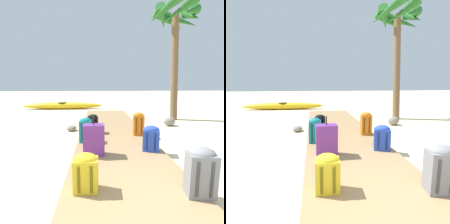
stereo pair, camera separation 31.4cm
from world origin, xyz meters
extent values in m
plane|color=beige|center=(0.00, 3.03, 0.00)|extent=(60.00, 60.00, 0.00)
cube|color=#9E7A51|center=(0.00, 3.79, 0.04)|extent=(1.78, 7.58, 0.08)
cube|color=#6B2D84|center=(-0.50, 2.00, 0.37)|extent=(0.40, 0.25, 0.59)
cylinder|color=black|center=(-0.50, 2.00, 0.75)|extent=(0.02, 0.02, 0.16)
cube|color=slate|center=(0.79, 0.67, 0.34)|extent=(0.35, 0.29, 0.52)
ellipsoid|color=slate|center=(0.79, 0.67, 0.60)|extent=(0.33, 0.28, 0.16)
cylinder|color=#3A3A3D|center=(0.69, 0.56, 0.34)|extent=(0.04, 0.04, 0.42)
cylinder|color=#3A3A3D|center=(0.85, 0.53, 0.34)|extent=(0.04, 0.04, 0.42)
cube|color=gold|center=(-0.58, 0.87, 0.29)|extent=(0.31, 0.24, 0.42)
ellipsoid|color=gold|center=(-0.58, 0.87, 0.50)|extent=(0.29, 0.23, 0.15)
cylinder|color=#6D5E11|center=(-0.66, 0.76, 0.29)|extent=(0.04, 0.04, 0.33)
cylinder|color=#6D5E11|center=(-0.51, 0.76, 0.29)|extent=(0.04, 0.04, 0.33)
cube|color=#197A7F|center=(-0.70, 2.81, 0.33)|extent=(0.28, 0.24, 0.50)
ellipsoid|color=#197A7F|center=(-0.70, 2.81, 0.58)|extent=(0.27, 0.23, 0.14)
cylinder|color=#0C3D3F|center=(-0.77, 2.69, 0.33)|extent=(0.04, 0.04, 0.40)
cylinder|color=#0C3D3F|center=(-0.63, 2.69, 0.33)|extent=(0.04, 0.04, 0.40)
cube|color=#2847B7|center=(0.64, 2.15, 0.30)|extent=(0.37, 0.31, 0.43)
ellipsoid|color=#2847B7|center=(0.64, 2.15, 0.51)|extent=(0.35, 0.30, 0.16)
cylinder|color=navy|center=(0.53, 2.06, 0.30)|extent=(0.04, 0.04, 0.34)
cylinder|color=navy|center=(0.68, 2.01, 0.30)|extent=(0.04, 0.04, 0.34)
cube|color=black|center=(-0.55, 3.56, 0.30)|extent=(0.29, 0.25, 0.44)
ellipsoid|color=black|center=(-0.55, 3.56, 0.52)|extent=(0.28, 0.24, 0.14)
cylinder|color=black|center=(-0.62, 3.45, 0.30)|extent=(0.04, 0.04, 0.35)
cylinder|color=black|center=(-0.49, 3.44, 0.30)|extent=(0.04, 0.04, 0.35)
cube|color=orange|center=(0.64, 3.26, 0.34)|extent=(0.29, 0.23, 0.53)
ellipsoid|color=orange|center=(0.64, 3.26, 0.61)|extent=(0.27, 0.22, 0.14)
cylinder|color=#70380C|center=(0.57, 3.16, 0.34)|extent=(0.04, 0.04, 0.42)
cylinder|color=#70380C|center=(0.71, 3.15, 0.34)|extent=(0.04, 0.04, 0.42)
cylinder|color=brown|center=(2.59, 5.67, 2.03)|extent=(0.27, 0.58, 4.07)
cone|color=#236023|center=(3.16, 5.68, 3.92)|extent=(0.37, 1.17, 0.83)
cone|color=#236023|center=(2.99, 6.24, 3.93)|extent=(1.35, 1.10, 0.92)
cone|color=#236023|center=(2.53, 6.35, 3.94)|extent=(1.42, 0.50, 0.87)
cone|color=#236023|center=(2.12, 5.95, 3.92)|extent=(0.88, 1.17, 0.82)
cone|color=#236023|center=(1.96, 5.30, 3.96)|extent=(1.08, 1.47, 0.84)
cone|color=#236023|center=(2.43, 5.09, 3.87)|extent=(1.25, 0.67, 1.01)
cone|color=#236023|center=(2.92, 5.30, 3.95)|extent=(1.04, 0.97, 0.70)
ellipsoid|color=gold|center=(-2.35, 8.93, 0.18)|extent=(4.38, 0.71, 0.37)
torus|color=black|center=(-2.35, 8.93, 0.35)|extent=(0.50, 0.50, 0.05)
ellipsoid|color=gray|center=(-1.20, 4.12, 0.08)|extent=(0.39, 0.42, 0.16)
ellipsoid|color=gray|center=(2.01, 4.50, 0.14)|extent=(0.44, 0.36, 0.29)
camera|label=1|loc=(-0.43, -1.22, 1.41)|focal=28.70mm
camera|label=2|loc=(-0.74, -1.19, 1.41)|focal=28.70mm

